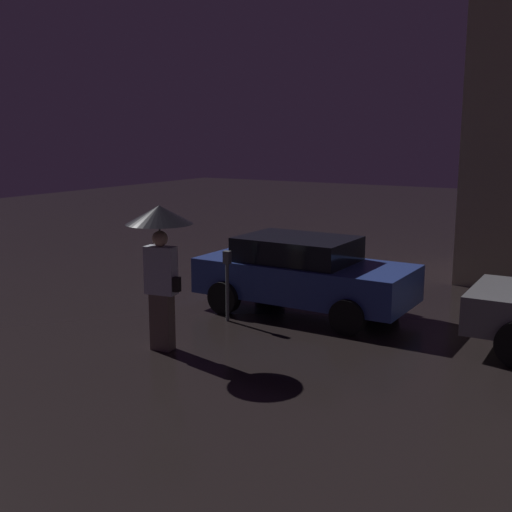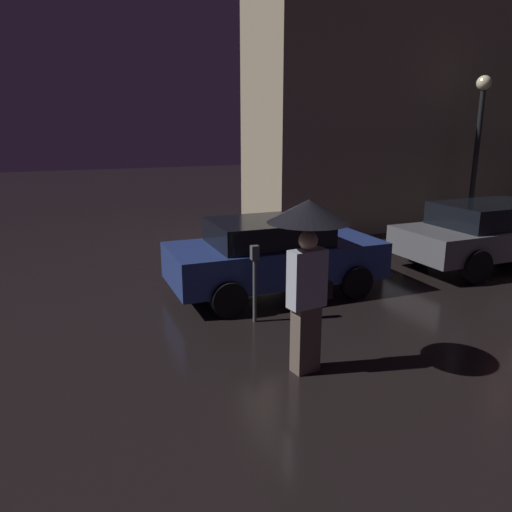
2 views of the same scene
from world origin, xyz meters
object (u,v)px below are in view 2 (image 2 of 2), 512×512
parked_car_blue (274,255)px  street_lamp_near (479,130)px  parked_car_grey (494,232)px  pedestrian_with_umbrella (308,244)px  parking_meter (255,275)px

parked_car_blue → street_lamp_near: (7.25, 2.57, 2.18)m
parked_car_grey → pedestrian_with_umbrella: pedestrian_with_umbrella is taller
pedestrian_with_umbrella → parked_car_grey: bearing=-163.5°
parked_car_grey → street_lamp_near: size_ratio=1.05×
pedestrian_with_umbrella → parking_meter: (0.02, 1.76, -0.89)m
parked_car_blue → parked_car_grey: bearing=-0.8°
parked_car_blue → pedestrian_with_umbrella: (-0.88, -2.96, 0.94)m
pedestrian_with_umbrella → street_lamp_near: 9.91m
parking_meter → street_lamp_near: size_ratio=0.29×
parked_car_blue → street_lamp_near: size_ratio=0.91×
parked_car_blue → parked_car_grey: parked_car_grey is taller
pedestrian_with_umbrella → parked_car_blue: bearing=-114.9°
parked_car_blue → pedestrian_with_umbrella: size_ratio=1.78×
pedestrian_with_umbrella → parking_meter: pedestrian_with_umbrella is taller
parked_car_blue → parking_meter: (-0.87, -1.20, 0.04)m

